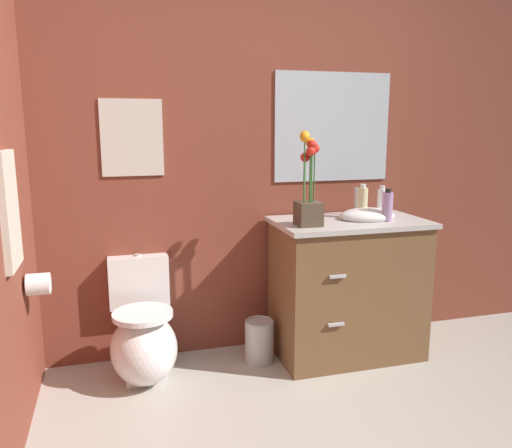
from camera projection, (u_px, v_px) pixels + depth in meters
name	position (u px, v px, depth m)	size (l,w,h in m)	color
wall_back	(277.00, 159.00, 3.28)	(4.01, 0.05, 2.50)	brown
toilet	(143.00, 338.00, 2.95)	(0.38, 0.59, 0.69)	white
vanity_cabinet	(348.00, 286.00, 3.23)	(0.94, 0.56, 1.06)	brown
flower_vase	(309.00, 192.00, 2.94)	(0.14, 0.14, 0.55)	#4C3D2D
soap_bottle	(387.00, 206.00, 3.09)	(0.07, 0.07, 0.20)	#B28CBF
lotion_bottle	(382.00, 202.00, 3.30)	(0.06, 0.06, 0.19)	white
hand_wash_bottle	(362.00, 202.00, 3.21)	(0.07, 0.07, 0.21)	beige
trash_bin	(259.00, 341.00, 3.17)	(0.18, 0.18, 0.27)	#B7B7BC
wall_poster	(132.00, 138.00, 2.98)	(0.36, 0.01, 0.45)	beige
wall_mirror	(333.00, 127.00, 3.32)	(0.80, 0.01, 0.70)	#B2BCC6
hanging_towel	(10.00, 210.00, 2.22)	(0.03, 0.28, 0.52)	beige
toilet_paper_roll	(38.00, 284.00, 2.54)	(0.11, 0.11, 0.11)	white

